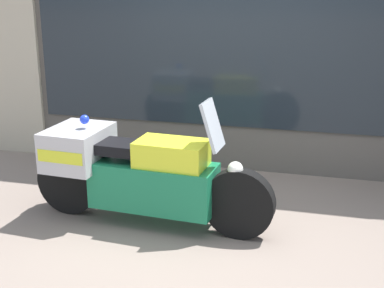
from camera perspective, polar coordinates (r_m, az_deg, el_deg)
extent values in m
plane|color=gray|center=(4.99, 0.46, -9.47)|extent=(60.00, 60.00, 0.00)
cube|color=#56514C|center=(6.44, 4.93, 12.60)|extent=(6.50, 0.40, 3.46)
cube|color=#B2A893|center=(7.51, -17.86, 12.52)|extent=(0.73, 0.55, 3.46)
cube|color=#1E262D|center=(6.18, 7.69, 12.78)|extent=(5.54, 0.02, 2.46)
cube|color=slate|center=(6.68, 7.07, -0.03)|extent=(5.32, 0.30, 0.55)
cube|color=silver|center=(6.60, 7.56, 8.52)|extent=(5.32, 0.02, 1.46)
cube|color=beige|center=(6.39, 7.65, 14.77)|extent=(5.32, 0.30, 0.02)
cube|color=#2866B7|center=(6.99, -8.35, 4.17)|extent=(0.19, 0.02, 0.27)
cube|color=orange|center=(6.62, 1.74, 3.60)|extent=(0.19, 0.03, 0.27)
cube|color=yellow|center=(6.47, 12.64, 2.86)|extent=(0.19, 0.03, 0.27)
cylinder|color=black|center=(4.82, 5.05, -6.35)|extent=(0.65, 0.18, 0.65)
cylinder|color=black|center=(5.44, -12.95, -3.92)|extent=(0.65, 0.18, 0.65)
cube|color=#19754C|center=(5.02, -4.09, -4.42)|extent=(1.20, 0.51, 0.43)
cube|color=yellow|center=(4.85, -2.19, -1.18)|extent=(0.66, 0.43, 0.26)
cube|color=black|center=(5.01, -6.99, -0.43)|extent=(0.70, 0.37, 0.10)
cube|color=#B7B7BC|center=(5.26, -12.02, -0.30)|extent=(0.55, 0.70, 0.38)
cube|color=yellow|center=(5.26, -12.02, -0.30)|extent=(0.50, 0.70, 0.11)
cube|color=#B2BCC6|center=(4.64, 2.21, 2.01)|extent=(0.18, 0.31, 0.43)
sphere|color=white|center=(4.71, 4.65, -2.70)|extent=(0.14, 0.14, 0.14)
sphere|color=blue|center=(5.14, -11.39, 2.58)|extent=(0.09, 0.09, 0.09)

